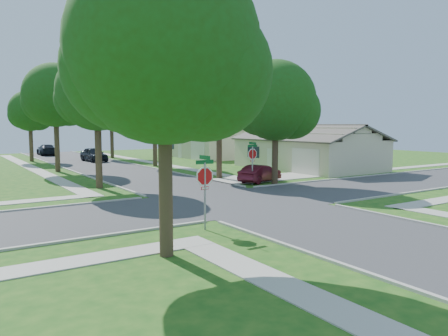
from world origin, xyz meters
TOP-DOWN VIEW (x-y plane):
  - ground at (0.00, 0.00)m, footprint 100.00×100.00m
  - road_ns at (0.00, 0.00)m, footprint 7.00×100.00m
  - sidewalk_ne at (6.10, 26.00)m, footprint 1.20×40.00m
  - sidewalk_nw at (-6.10, 26.00)m, footprint 1.20×40.00m
  - driveway at (7.90, 7.10)m, footprint 8.80×3.60m
  - stop_sign_sw at (-4.70, -4.70)m, footprint 1.05×0.80m
  - stop_sign_ne at (4.70, 4.70)m, footprint 1.05×0.80m
  - tree_e_near at (4.75, 9.01)m, footprint 4.97×4.80m
  - tree_e_mid at (4.76, 21.01)m, footprint 5.59×5.40m
  - tree_e_far at (4.75, 34.01)m, footprint 5.17×5.00m
  - tree_w_near at (-4.64, 9.01)m, footprint 5.38×5.20m
  - tree_w_mid at (-4.64, 21.01)m, footprint 5.80×5.60m
  - tree_w_far at (-4.65, 34.01)m, footprint 4.76×4.60m
  - tree_sw_corner at (-7.44, -6.99)m, footprint 6.21×6.00m
  - tree_ne_corner at (6.36, 4.21)m, footprint 5.80×5.60m
  - house_ne_near at (15.99, 11.00)m, footprint 8.42×13.60m
  - house_ne_far at (15.99, 29.00)m, footprint 8.42×13.60m
  - car_driveway at (6.00, 5.50)m, footprint 4.12×2.57m
  - car_curb_east at (1.20, 30.00)m, footprint 2.24×4.86m
  - car_curb_west at (-1.20, 43.75)m, footprint 2.32×5.20m

SIDE VIEW (x-z plane):
  - ground at x=0.00m, z-range 0.00..0.00m
  - road_ns at x=0.00m, z-range -0.01..0.01m
  - sidewalk_ne at x=6.10m, z-range 0.00..0.04m
  - sidewalk_nw at x=-6.10m, z-range 0.00..0.04m
  - driveway at x=7.90m, z-range 0.00..0.05m
  - car_driveway at x=6.00m, z-range 0.00..1.28m
  - car_curb_west at x=-1.20m, z-range 0.00..1.48m
  - car_curb_east at x=1.20m, z-range 0.00..1.61m
  - house_ne_near at x=15.99m, z-range -0.60..3.63m
  - house_ne_far at x=15.99m, z-range -0.60..3.63m
  - stop_sign_sw at x=-4.70m, z-range 0.54..3.52m
  - stop_sign_ne at x=4.70m, z-range 0.54..3.52m
  - tree_w_far at x=-4.65m, z-range 1.49..9.52m
  - tree_ne_corner at x=6.36m, z-range 1.26..9.92m
  - tree_e_near at x=4.75m, z-range 1.50..9.78m
  - tree_e_far at x=4.75m, z-range 1.62..10.34m
  - tree_w_near at x=-4.64m, z-range 1.63..10.60m
  - tree_e_mid at x=4.76m, z-range 1.64..10.86m
  - tree_sw_corner at x=-7.44m, z-range 1.49..11.04m
  - tree_w_mid at x=-4.64m, z-range 1.71..11.27m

